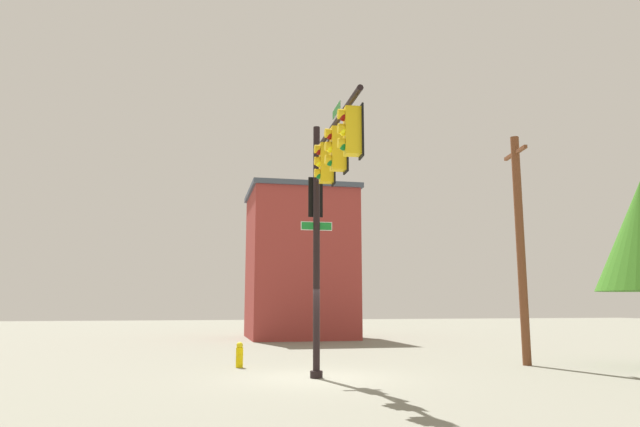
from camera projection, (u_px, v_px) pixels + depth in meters
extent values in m
plane|color=gray|center=(316.00, 378.00, 15.99)|extent=(120.00, 120.00, 0.00)
cylinder|color=black|center=(317.00, 248.00, 16.58)|extent=(0.20, 0.20, 7.41)
cylinder|color=black|center=(316.00, 374.00, 16.01)|extent=(0.36, 0.36, 0.20)
cylinder|color=black|center=(335.00, 125.00, 14.55)|extent=(5.16, 0.25, 0.14)
cylinder|color=black|center=(324.00, 157.00, 15.84)|extent=(2.35, 0.13, 1.07)
cube|color=gold|center=(326.00, 163.00, 15.50)|extent=(0.34, 0.38, 1.10)
cube|color=black|center=(333.00, 163.00, 15.53)|extent=(0.44, 0.06, 1.22)
sphere|color=maroon|center=(319.00, 151.00, 15.52)|extent=(0.22, 0.22, 0.22)
cylinder|color=gold|center=(317.00, 149.00, 15.52)|extent=(0.24, 0.15, 0.23)
sphere|color=#FFFC14|center=(319.00, 163.00, 15.47)|extent=(0.22, 0.22, 0.22)
cylinder|color=gold|center=(317.00, 161.00, 15.47)|extent=(0.24, 0.15, 0.23)
sphere|color=#0B621E|center=(319.00, 175.00, 15.41)|extent=(0.22, 0.22, 0.22)
cylinder|color=gold|center=(317.00, 173.00, 15.41)|extent=(0.24, 0.15, 0.23)
cube|color=yellow|center=(338.00, 149.00, 14.07)|extent=(0.32, 0.36, 1.10)
cube|color=black|center=(346.00, 149.00, 14.11)|extent=(0.44, 0.04, 1.22)
sphere|color=maroon|center=(330.00, 135.00, 14.09)|extent=(0.22, 0.22, 0.22)
cylinder|color=yellow|center=(328.00, 133.00, 14.08)|extent=(0.23, 0.14, 0.23)
sphere|color=#FFFC14|center=(330.00, 148.00, 14.03)|extent=(0.22, 0.22, 0.22)
cylinder|color=yellow|center=(328.00, 146.00, 14.03)|extent=(0.23, 0.14, 0.23)
sphere|color=#0B621E|center=(330.00, 162.00, 13.98)|extent=(0.22, 0.22, 0.22)
cylinder|color=yellow|center=(328.00, 160.00, 13.97)|extent=(0.23, 0.14, 0.23)
cube|color=yellow|center=(352.00, 131.00, 12.64)|extent=(0.34, 0.38, 1.10)
cube|color=black|center=(361.00, 132.00, 12.67)|extent=(0.44, 0.07, 1.22)
sphere|color=maroon|center=(343.00, 116.00, 12.67)|extent=(0.22, 0.22, 0.22)
cylinder|color=yellow|center=(341.00, 114.00, 12.67)|extent=(0.24, 0.16, 0.23)
sphere|color=#FFFC14|center=(344.00, 131.00, 12.61)|extent=(0.22, 0.22, 0.22)
cylinder|color=yellow|center=(341.00, 129.00, 12.61)|extent=(0.24, 0.16, 0.23)
sphere|color=#0B621E|center=(344.00, 146.00, 12.56)|extent=(0.22, 0.22, 0.22)
cylinder|color=yellow|center=(341.00, 143.00, 12.56)|extent=(0.24, 0.16, 0.23)
cube|color=yellow|center=(314.00, 198.00, 17.16)|extent=(0.37, 0.33, 1.10)
cube|color=black|center=(316.00, 197.00, 16.97)|extent=(0.05, 0.44, 1.22)
sphere|color=maroon|center=(313.00, 189.00, 17.41)|extent=(0.22, 0.22, 0.22)
cylinder|color=yellow|center=(313.00, 188.00, 17.48)|extent=(0.14, 0.23, 0.23)
sphere|color=#FFFC14|center=(313.00, 200.00, 17.36)|extent=(0.22, 0.22, 0.22)
cylinder|color=yellow|center=(313.00, 198.00, 17.42)|extent=(0.14, 0.23, 0.23)
sphere|color=#0B621E|center=(313.00, 210.00, 17.30)|extent=(0.22, 0.22, 0.22)
cylinder|color=yellow|center=(313.00, 209.00, 17.37)|extent=(0.14, 0.23, 0.23)
cube|color=white|center=(337.00, 110.00, 14.34)|extent=(0.94, 0.04, 0.26)
cube|color=#1C6B22|center=(337.00, 110.00, 14.34)|extent=(0.90, 0.05, 0.22)
cube|color=white|center=(317.00, 226.00, 16.68)|extent=(0.04, 0.94, 0.26)
cube|color=#197C2D|center=(317.00, 226.00, 16.68)|extent=(0.05, 0.90, 0.22)
cylinder|color=brown|center=(521.00, 248.00, 19.94)|extent=(0.30, 0.30, 8.11)
cube|color=brown|center=(515.00, 153.00, 20.49)|extent=(1.80, 0.38, 0.12)
cylinder|color=yellow|center=(239.00, 358.00, 18.68)|extent=(0.24, 0.24, 0.65)
sphere|color=gold|center=(240.00, 345.00, 18.74)|extent=(0.22, 0.22, 0.22)
cylinder|color=yellow|center=(240.00, 357.00, 18.54)|extent=(0.12, 0.10, 0.10)
cube|color=#9B3530|center=(299.00, 265.00, 35.45)|extent=(6.53, 6.27, 8.95)
cube|color=#414958|center=(300.00, 193.00, 36.18)|extent=(6.83, 6.57, 0.30)
cube|color=#A5B7C6|center=(342.00, 264.00, 37.57)|extent=(0.90, 0.04, 1.20)
cube|color=#A5B7C6|center=(354.00, 311.00, 34.26)|extent=(0.90, 0.04, 1.20)
cube|color=#A5B7C6|center=(338.00, 240.00, 38.91)|extent=(0.90, 0.04, 1.20)
cube|color=#A5B7C6|center=(350.00, 300.00, 35.32)|extent=(0.90, 0.04, 1.20)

